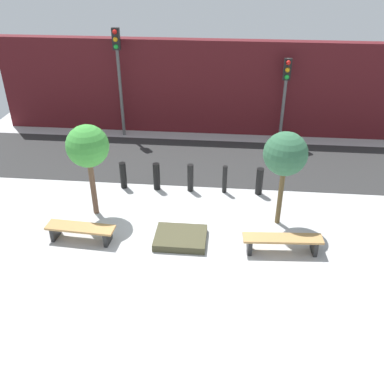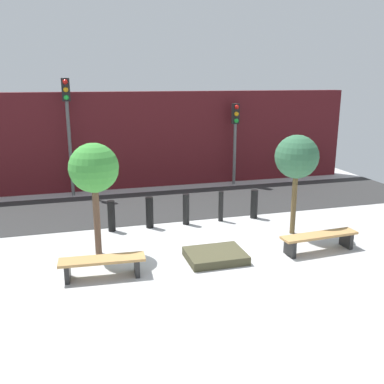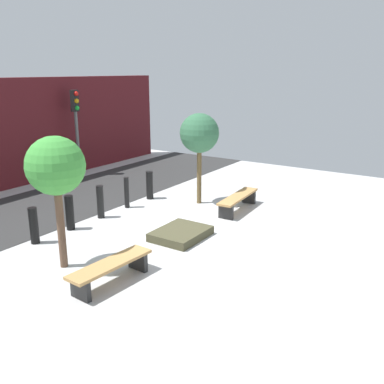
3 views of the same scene
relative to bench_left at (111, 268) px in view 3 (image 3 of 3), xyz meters
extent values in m
plane|color=#B3B3B3|center=(2.61, 0.32, -0.31)|extent=(18.00, 18.00, 0.00)
cube|color=#2D2D2D|center=(2.61, 4.95, -0.31)|extent=(18.00, 3.68, 0.01)
cube|color=black|center=(-0.72, 0.05, -0.13)|extent=(0.13, 0.46, 0.37)
cube|color=black|center=(0.72, -0.05, -0.13)|extent=(0.13, 0.46, 0.37)
cube|color=#B2844C|center=(0.00, 0.00, 0.09)|extent=(1.84, 0.57, 0.06)
cube|color=black|center=(4.41, -0.05, -0.12)|extent=(0.13, 0.42, 0.39)
cube|color=black|center=(6.04, 0.05, -0.12)|extent=(0.13, 0.42, 0.39)
cube|color=#B2844C|center=(5.23, 0.00, 0.11)|extent=(2.02, 0.54, 0.06)
cube|color=#413F2A|center=(2.61, 0.20, -0.21)|extent=(1.35, 1.07, 0.20)
cylinder|color=brown|center=(0.00, 1.33, 0.59)|extent=(0.16, 0.16, 1.81)
sphere|color=green|center=(0.00, 1.33, 1.81)|extent=(1.16, 1.16, 1.16)
cylinder|color=brown|center=(5.23, 1.33, 0.59)|extent=(0.14, 0.14, 1.82)
sphere|color=#346946|center=(5.23, 1.33, 1.82)|extent=(1.15, 1.15, 1.15)
cylinder|color=black|center=(0.47, 2.86, 0.12)|extent=(0.20, 0.20, 0.87)
cylinder|color=black|center=(1.54, 2.86, 0.13)|extent=(0.21, 0.21, 0.89)
cylinder|color=black|center=(2.61, 2.86, 0.14)|extent=(0.19, 0.19, 0.91)
cylinder|color=black|center=(3.68, 2.86, 0.14)|extent=(0.14, 0.14, 0.91)
cylinder|color=black|center=(4.76, 2.86, 0.12)|extent=(0.22, 0.22, 0.88)
cylinder|color=#5D5D5D|center=(5.75, 7.09, 1.29)|extent=(0.12, 0.12, 3.20)
cube|color=black|center=(5.75, 7.09, 2.50)|extent=(0.28, 0.16, 0.78)
sphere|color=red|center=(5.75, 6.98, 2.76)|extent=(0.17, 0.17, 0.17)
sphere|color=orange|center=(5.75, 6.98, 2.50)|extent=(0.17, 0.17, 0.17)
sphere|color=green|center=(5.75, 6.98, 2.24)|extent=(0.17, 0.17, 0.17)
camera|label=1|loc=(3.77, -8.81, 6.58)|focal=40.00mm
camera|label=2|loc=(-0.45, -8.60, 3.79)|focal=40.00mm
camera|label=3|loc=(-5.31, -5.30, 3.60)|focal=40.00mm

